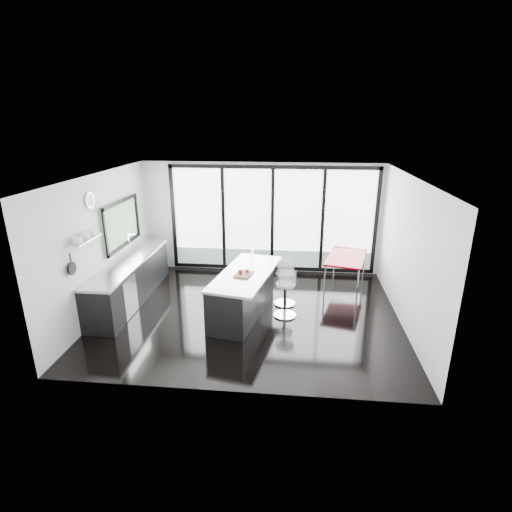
# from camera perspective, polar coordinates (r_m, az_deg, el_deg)

# --- Properties ---
(floor) EXTENTS (6.00, 5.00, 0.00)m
(floor) POSITION_cam_1_polar(r_m,az_deg,el_deg) (8.30, -0.90, -8.18)
(floor) COLOR black
(floor) RESTS_ON ground
(ceiling) EXTENTS (6.00, 5.00, 0.00)m
(ceiling) POSITION_cam_1_polar(r_m,az_deg,el_deg) (7.45, -1.02, 11.34)
(ceiling) COLOR white
(ceiling) RESTS_ON wall_back
(wall_back) EXTENTS (6.00, 0.09, 2.80)m
(wall_back) POSITION_cam_1_polar(r_m,az_deg,el_deg) (10.14, 2.20, 4.60)
(wall_back) COLOR silver
(wall_back) RESTS_ON ground
(wall_front) EXTENTS (6.00, 0.00, 2.80)m
(wall_front) POSITION_cam_1_polar(r_m,az_deg,el_deg) (5.46, -4.02, -7.05)
(wall_front) COLOR silver
(wall_front) RESTS_ON ground
(wall_left) EXTENTS (0.26, 5.00, 2.80)m
(wall_left) POSITION_cam_1_polar(r_m,az_deg,el_deg) (8.81, -20.37, 3.13)
(wall_left) COLOR silver
(wall_left) RESTS_ON ground
(wall_right) EXTENTS (0.00, 5.00, 2.80)m
(wall_right) POSITION_cam_1_polar(r_m,az_deg,el_deg) (8.00, 20.90, 0.31)
(wall_right) COLOR silver
(wall_right) RESTS_ON ground
(counter_cabinets) EXTENTS (0.69, 3.24, 1.36)m
(counter_cabinets) POSITION_cam_1_polar(r_m,az_deg,el_deg) (9.13, -17.55, -3.30)
(counter_cabinets) COLOR black
(counter_cabinets) RESTS_ON floor
(island) EXTENTS (1.35, 2.37, 1.19)m
(island) POSITION_cam_1_polar(r_m,az_deg,el_deg) (8.12, -1.91, -5.22)
(island) COLOR black
(island) RESTS_ON floor
(bar_stool_near) EXTENTS (0.54, 0.54, 0.72)m
(bar_stool_near) POSITION_cam_1_polar(r_m,az_deg,el_deg) (8.07, 4.20, -6.22)
(bar_stool_near) COLOR silver
(bar_stool_near) RESTS_ON floor
(bar_stool_far) EXTENTS (0.47, 0.47, 0.73)m
(bar_stool_far) POSITION_cam_1_polar(r_m,az_deg,el_deg) (8.57, 4.15, -4.65)
(bar_stool_far) COLOR silver
(bar_stool_far) RESTS_ON floor
(red_table) EXTENTS (1.14, 1.59, 0.77)m
(red_table) POSITION_cam_1_polar(r_m,az_deg,el_deg) (9.62, 12.63, -2.22)
(red_table) COLOR #86000B
(red_table) RESTS_ON floor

